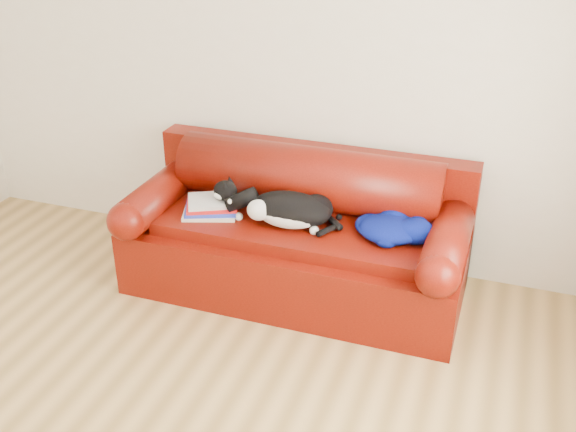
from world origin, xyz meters
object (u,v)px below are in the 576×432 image
Objects in this scene: sofa_base at (296,256)px; book_stack at (211,206)px; cat at (290,210)px; blanket at (393,227)px.

book_stack is at bearing -169.80° from sofa_base.
cat is at bearing -98.35° from sofa_base.
sofa_base is 2.88× the size of cat.
blanket is (0.61, -0.02, 0.32)m from sofa_base.
book_stack is 0.53× the size of cat.
cat reaches higher than sofa_base.
book_stack is (-0.53, -0.09, 0.31)m from sofa_base.
blanket reaches higher than book_stack.
book_stack is at bearing -176.02° from blanket.
sofa_base is 0.62m from book_stack.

